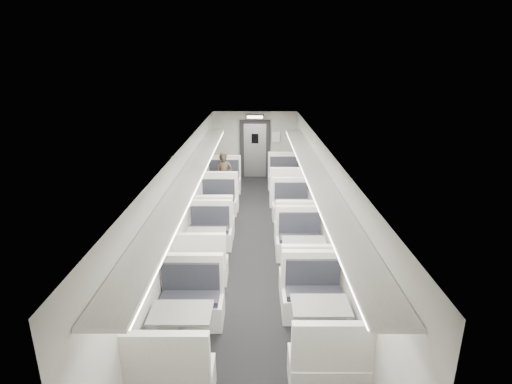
{
  "coord_description": "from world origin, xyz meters",
  "views": [
    {
      "loc": [
        0.07,
        -8.32,
        4.08
      ],
      "look_at": [
        0.05,
        0.46,
        1.2
      ],
      "focal_mm": 28.0,
      "sensor_mm": 36.0,
      "label": 1
    }
  ],
  "objects_px": {
    "booth_left_b": "(216,211)",
    "booth_left_d": "(182,333)",
    "booth_right_a": "(286,184)",
    "passenger": "(224,176)",
    "booth_left_c": "(206,247)",
    "vestibule_door": "(255,149)",
    "booth_right_b": "(294,216)",
    "exit_sign": "(255,117)",
    "booth_left_a": "(222,188)",
    "booth_right_d": "(320,325)",
    "booth_right_c": "(304,258)"
  },
  "relations": [
    {
      "from": "passenger",
      "to": "vestibule_door",
      "type": "relative_size",
      "value": 0.71
    },
    {
      "from": "booth_right_c",
      "to": "exit_sign",
      "type": "bearing_deg",
      "value": 98.55
    },
    {
      "from": "booth_right_a",
      "to": "exit_sign",
      "type": "xyz_separation_m",
      "value": [
        -1.0,
        1.7,
        1.88
      ]
    },
    {
      "from": "booth_right_b",
      "to": "passenger",
      "type": "bearing_deg",
      "value": 129.52
    },
    {
      "from": "booth_right_d",
      "to": "exit_sign",
      "type": "bearing_deg",
      "value": 96.51
    },
    {
      "from": "vestibule_door",
      "to": "booth_left_a",
      "type": "bearing_deg",
      "value": -111.23
    },
    {
      "from": "booth_left_b",
      "to": "vestibule_door",
      "type": "height_order",
      "value": "vestibule_door"
    },
    {
      "from": "booth_left_c",
      "to": "vestibule_door",
      "type": "relative_size",
      "value": 0.96
    },
    {
      "from": "exit_sign",
      "to": "booth_right_d",
      "type": "bearing_deg",
      "value": -83.49
    },
    {
      "from": "booth_left_c",
      "to": "exit_sign",
      "type": "distance_m",
      "value": 6.5
    },
    {
      "from": "booth_left_d",
      "to": "vestibule_door",
      "type": "relative_size",
      "value": 1.01
    },
    {
      "from": "vestibule_door",
      "to": "booth_left_c",
      "type": "bearing_deg",
      "value": -98.6
    },
    {
      "from": "booth_left_b",
      "to": "booth_right_d",
      "type": "bearing_deg",
      "value": -67.2
    },
    {
      "from": "booth_left_b",
      "to": "booth_right_b",
      "type": "xyz_separation_m",
      "value": [
        2.0,
        -0.37,
        0.0
      ]
    },
    {
      "from": "booth_left_b",
      "to": "booth_right_c",
      "type": "xyz_separation_m",
      "value": [
        2.0,
        -2.64,
        0.0
      ]
    },
    {
      "from": "booth_right_d",
      "to": "passenger",
      "type": "bearing_deg",
      "value": 106.06
    },
    {
      "from": "passenger",
      "to": "booth_left_a",
      "type": "bearing_deg",
      "value": -126.14
    },
    {
      "from": "booth_right_c",
      "to": "exit_sign",
      "type": "xyz_separation_m",
      "value": [
        -1.0,
        6.65,
        1.91
      ]
    },
    {
      "from": "booth_right_a",
      "to": "booth_right_b",
      "type": "height_order",
      "value": "booth_right_a"
    },
    {
      "from": "booth_right_b",
      "to": "booth_right_d",
      "type": "height_order",
      "value": "same"
    },
    {
      "from": "booth_left_c",
      "to": "passenger",
      "type": "relative_size",
      "value": 1.35
    },
    {
      "from": "booth_left_c",
      "to": "exit_sign",
      "type": "xyz_separation_m",
      "value": [
        1.0,
        6.13,
        1.92
      ]
    },
    {
      "from": "booth_left_d",
      "to": "booth_right_b",
      "type": "bearing_deg",
      "value": 66.47
    },
    {
      "from": "exit_sign",
      "to": "booth_right_b",
      "type": "bearing_deg",
      "value": -77.14
    },
    {
      "from": "booth_left_b",
      "to": "booth_left_d",
      "type": "xyz_separation_m",
      "value": [
        0.0,
        -4.96,
        0.01
      ]
    },
    {
      "from": "booth_right_a",
      "to": "booth_left_c",
      "type": "bearing_deg",
      "value": -114.32
    },
    {
      "from": "booth_left_b",
      "to": "booth_right_c",
      "type": "height_order",
      "value": "booth_right_c"
    },
    {
      "from": "booth_left_a",
      "to": "booth_right_c",
      "type": "xyz_separation_m",
      "value": [
        2.0,
        -4.56,
        -0.02
      ]
    },
    {
      "from": "booth_left_a",
      "to": "booth_right_b",
      "type": "bearing_deg",
      "value": -48.89
    },
    {
      "from": "booth_right_c",
      "to": "booth_left_b",
      "type": "bearing_deg",
      "value": 127.14
    },
    {
      "from": "vestibule_door",
      "to": "passenger",
      "type": "bearing_deg",
      "value": -110.56
    },
    {
      "from": "booth_right_d",
      "to": "passenger",
      "type": "relative_size",
      "value": 1.39
    },
    {
      "from": "booth_left_c",
      "to": "booth_right_c",
      "type": "distance_m",
      "value": 2.07
    },
    {
      "from": "booth_left_c",
      "to": "booth_right_c",
      "type": "relative_size",
      "value": 0.96
    },
    {
      "from": "exit_sign",
      "to": "passenger",
      "type": "bearing_deg",
      "value": -114.97
    },
    {
      "from": "booth_left_c",
      "to": "booth_right_d",
      "type": "relative_size",
      "value": 0.97
    },
    {
      "from": "booth_right_d",
      "to": "exit_sign",
      "type": "relative_size",
      "value": 3.34
    },
    {
      "from": "booth_right_a",
      "to": "passenger",
      "type": "distance_m",
      "value": 2.0
    },
    {
      "from": "booth_left_a",
      "to": "booth_left_b",
      "type": "distance_m",
      "value": 1.92
    },
    {
      "from": "vestibule_door",
      "to": "exit_sign",
      "type": "xyz_separation_m",
      "value": [
        0.0,
        -0.49,
        1.24
      ]
    },
    {
      "from": "booth_left_d",
      "to": "booth_right_a",
      "type": "distance_m",
      "value": 7.54
    },
    {
      "from": "booth_right_c",
      "to": "passenger",
      "type": "bearing_deg",
      "value": 112.77
    },
    {
      "from": "booth_left_a",
      "to": "booth_left_c",
      "type": "height_order",
      "value": "booth_left_a"
    },
    {
      "from": "booth_left_a",
      "to": "booth_right_a",
      "type": "relative_size",
      "value": 0.98
    },
    {
      "from": "booth_left_b",
      "to": "passenger",
      "type": "height_order",
      "value": "passenger"
    },
    {
      "from": "booth_left_c",
      "to": "booth_left_d",
      "type": "bearing_deg",
      "value": -90.0
    },
    {
      "from": "booth_left_b",
      "to": "exit_sign",
      "type": "height_order",
      "value": "exit_sign"
    },
    {
      "from": "booth_left_a",
      "to": "booth_right_d",
      "type": "xyz_separation_m",
      "value": [
        2.0,
        -6.68,
        -0.02
      ]
    },
    {
      "from": "booth_right_b",
      "to": "passenger",
      "type": "distance_m",
      "value": 3.08
    },
    {
      "from": "booth_left_a",
      "to": "booth_right_d",
      "type": "height_order",
      "value": "booth_left_a"
    }
  ]
}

